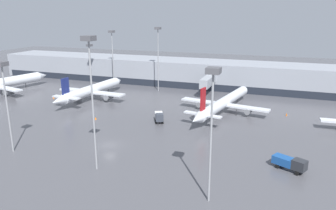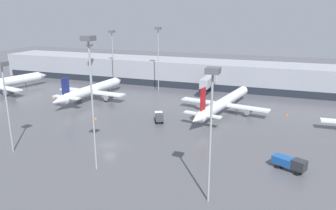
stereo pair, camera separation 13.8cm
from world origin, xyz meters
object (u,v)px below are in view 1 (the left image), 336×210
(apron_light_mast_2, at_px, (112,43))
(apron_light_mast_1, at_px, (90,69))
(parked_jet_2, at_px, (224,103))
(service_truck_1, at_px, (159,116))
(apron_light_mast_5, at_px, (90,52))
(apron_light_mast_7, at_px, (158,42))
(traffic_cone_3, at_px, (286,114))
(apron_light_mast_6, at_px, (212,99))
(apron_light_mast_3, at_px, (4,81))
(traffic_cone_1, at_px, (53,97))
(service_truck_0, at_px, (290,163))
(traffic_cone_0, at_px, (96,118))
(parked_jet_0, at_px, (91,90))

(apron_light_mast_2, bearing_deg, apron_light_mast_1, -63.39)
(parked_jet_2, distance_m, service_truck_1, 18.93)
(service_truck_1, height_order, apron_light_mast_5, apron_light_mast_5)
(apron_light_mast_7, bearing_deg, apron_light_mast_1, -78.61)
(traffic_cone_3, xyz_separation_m, apron_light_mast_6, (-9.85, -46.38, 14.68))
(parked_jet_2, relative_size, apron_light_mast_3, 2.18)
(service_truck_1, xyz_separation_m, apron_light_mast_2, (-31.15, 33.44, 14.09))
(service_truck_1, bearing_deg, traffic_cone_1, -130.39)
(parked_jet_2, xyz_separation_m, apron_light_mast_1, (-14.19, -40.39, 14.49))
(service_truck_0, bearing_deg, apron_light_mast_6, -101.24)
(service_truck_1, height_order, traffic_cone_1, service_truck_1)
(traffic_cone_3, distance_m, apron_light_mast_3, 66.46)
(apron_light_mast_5, bearing_deg, apron_light_mast_2, 9.22)
(service_truck_0, bearing_deg, parked_jet_2, 146.16)
(service_truck_0, bearing_deg, apron_light_mast_1, -134.50)
(apron_light_mast_6, bearing_deg, apron_light_mast_5, 133.60)
(apron_light_mast_2, distance_m, apron_light_mast_7, 18.72)
(traffic_cone_3, relative_size, apron_light_mast_1, 0.03)
(parked_jet_2, height_order, service_truck_1, parked_jet_2)
(traffic_cone_1, relative_size, apron_light_mast_5, 0.05)
(service_truck_0, height_order, apron_light_mast_3, apron_light_mast_3)
(apron_light_mast_7, bearing_deg, apron_light_mast_3, -97.43)
(traffic_cone_3, bearing_deg, apron_light_mast_2, 164.10)
(traffic_cone_0, bearing_deg, apron_light_mast_7, 84.72)
(apron_light_mast_3, bearing_deg, parked_jet_2, 49.79)
(service_truck_1, bearing_deg, apron_light_mast_5, -154.97)
(traffic_cone_1, xyz_separation_m, apron_light_mast_3, (19.54, -36.23, 13.44))
(parked_jet_2, distance_m, apron_light_mast_6, 45.68)
(apron_light_mast_2, bearing_deg, apron_light_mast_6, -51.47)
(apron_light_mast_1, bearing_deg, parked_jet_0, 123.71)
(traffic_cone_3, distance_m, apron_light_mast_6, 49.63)
(traffic_cone_0, relative_size, apron_light_mast_2, 0.03)
(service_truck_1, relative_size, apron_light_mast_6, 0.25)
(service_truck_1, distance_m, apron_light_mast_6, 38.41)
(service_truck_0, distance_m, apron_light_mast_2, 80.23)
(service_truck_1, height_order, apron_light_mast_3, apron_light_mast_3)
(apron_light_mast_1, height_order, apron_light_mast_7, apron_light_mast_1)
(traffic_cone_0, distance_m, apron_light_mast_2, 42.87)
(parked_jet_2, bearing_deg, apron_light_mast_1, 171.08)
(parked_jet_0, bearing_deg, service_truck_1, -111.13)
(service_truck_0, distance_m, apron_light_mast_1, 36.55)
(traffic_cone_0, bearing_deg, apron_light_mast_1, -57.48)
(parked_jet_2, xyz_separation_m, apron_light_mast_5, (-53.08, 18.66, 9.33))
(parked_jet_0, height_order, traffic_cone_3, parked_jet_0)
(parked_jet_2, height_order, service_truck_0, parked_jet_2)
(service_truck_0, bearing_deg, traffic_cone_0, -168.97)
(parked_jet_2, distance_m, apron_light_mast_7, 34.34)
(apron_light_mast_1, bearing_deg, apron_light_mast_7, 101.39)
(service_truck_1, xyz_separation_m, apron_light_mast_7, (-12.60, 31.20, 15.09))
(apron_light_mast_2, xyz_separation_m, apron_light_mast_3, (11.07, -59.57, -1.71))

